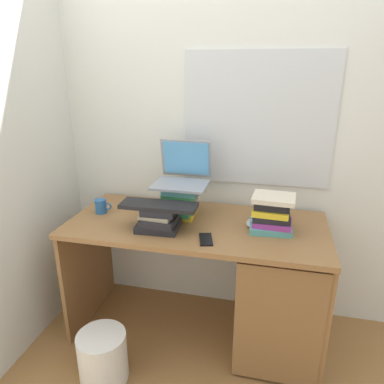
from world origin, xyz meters
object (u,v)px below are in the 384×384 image
at_px(desk, 259,285).
at_px(book_stack_keyboard_riser, 159,220).
at_px(wastebasket, 103,357).
at_px(keyboard, 159,206).
at_px(laptop, 183,173).
at_px(cell_phone, 206,239).
at_px(mug, 101,206).
at_px(book_stack_tall, 180,201).
at_px(computer_mouse, 251,223).
at_px(book_stack_side, 272,214).

relative_size(desk, book_stack_keyboard_riser, 6.23).
bearing_deg(wastebasket, keyboard, 56.52).
height_order(desk, laptop, laptop).
bearing_deg(cell_phone, laptop, 107.34).
bearing_deg(laptop, keyboard, -103.87).
bearing_deg(book_stack_keyboard_riser, mug, 160.52).
relative_size(desk, book_stack_tall, 7.18).
relative_size(book_stack_keyboard_riser, cell_phone, 1.76).
height_order(mug, wastebasket, mug).
height_order(book_stack_keyboard_riser, computer_mouse, book_stack_keyboard_riser).
height_order(book_stack_keyboard_riser, cell_phone, book_stack_keyboard_riser).
height_order(book_stack_keyboard_riser, wastebasket, book_stack_keyboard_riser).
height_order(book_stack_tall, book_stack_keyboard_riser, book_stack_tall).
bearing_deg(book_stack_keyboard_riser, keyboard, 27.45).
xyz_separation_m(book_stack_side, keyboard, (-0.60, -0.14, 0.05)).
bearing_deg(laptop, computer_mouse, -13.73).
height_order(desk, computer_mouse, computer_mouse).
bearing_deg(mug, computer_mouse, 0.97).
distance_m(book_stack_tall, cell_phone, 0.36).
height_order(desk, book_stack_keyboard_riser, book_stack_keyboard_riser).
bearing_deg(computer_mouse, cell_phone, -133.26).
bearing_deg(desk, wastebasket, -150.00).
relative_size(book_stack_tall, computer_mouse, 1.99).
height_order(computer_mouse, wastebasket, computer_mouse).
relative_size(book_stack_tall, laptop, 0.66).
relative_size(book_stack_side, cell_phone, 1.80).
distance_m(keyboard, cell_phone, 0.32).
bearing_deg(keyboard, cell_phone, -15.10).
bearing_deg(mug, laptop, 13.71).
bearing_deg(wastebasket, desk, 30.00).
bearing_deg(book_stack_side, wastebasket, -149.89).
relative_size(book_stack_keyboard_riser, wastebasket, 0.85).
bearing_deg(keyboard, mug, 159.38).
height_order(book_stack_keyboard_riser, mug, book_stack_keyboard_riser).
relative_size(desk, laptop, 4.72).
height_order(book_stack_side, laptop, laptop).
xyz_separation_m(book_stack_keyboard_riser, wastebasket, (-0.23, -0.34, -0.68)).
xyz_separation_m(book_stack_keyboard_riser, computer_mouse, (0.50, 0.17, -0.04)).
height_order(laptop, mug, laptop).
bearing_deg(keyboard, computer_mouse, 17.01).
distance_m(keyboard, wastebasket, 0.87).
xyz_separation_m(book_stack_tall, book_stack_side, (0.54, -0.07, 0.00)).
height_order(keyboard, cell_phone, keyboard).
bearing_deg(cell_phone, book_stack_tall, 112.86).
height_order(laptop, keyboard, laptop).
distance_m(book_stack_keyboard_riser, book_stack_side, 0.62).
relative_size(book_stack_keyboard_riser, computer_mouse, 2.30).
distance_m(keyboard, computer_mouse, 0.54).
relative_size(computer_mouse, cell_phone, 0.76).
height_order(book_stack_tall, wastebasket, book_stack_tall).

